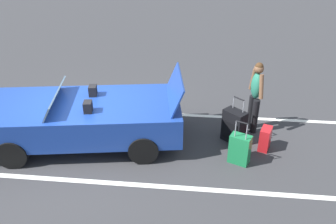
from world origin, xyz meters
name	(u,v)px	position (x,y,z in m)	size (l,w,h in m)	color
ground_plane	(86,141)	(0.00, 0.00, 0.00)	(80.00, 80.00, 0.00)	#333335
lot_line_near	(103,111)	(0.00, -1.38, 0.00)	(18.00, 0.12, 0.01)	silver
lot_line_mid	(65,180)	(0.00, 1.32, 0.00)	(18.00, 0.12, 0.01)	silver
convertible_car	(74,118)	(0.20, 0.03, 0.59)	(4.37, 2.39, 1.52)	navy
suitcase_large_black	(234,126)	(-3.21, -0.35, 0.37)	(0.54, 0.53, 1.03)	black
suitcase_medium_bright	(240,149)	(-3.28, 0.42, 0.31)	(0.46, 0.38, 0.97)	#19723F
suitcase_small_carryon	(265,139)	(-3.86, -0.11, 0.25)	(0.30, 0.39, 0.50)	red
traveler_person	(256,94)	(-3.66, -0.86, 0.93)	(0.31, 0.60, 1.65)	black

